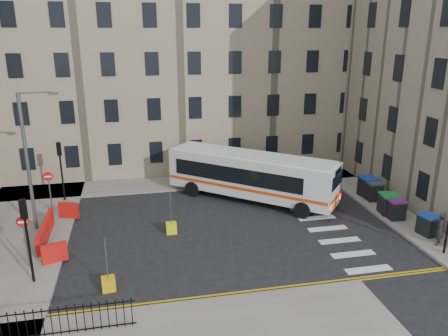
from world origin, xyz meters
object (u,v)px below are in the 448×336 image
object	(u,v)px
wheelie_bin_d	(373,190)
wheelie_bin_a	(429,225)
streetlamp	(27,161)
wheelie_bin_b	(395,209)
wheelie_bin_e	(368,187)
bollard_yellow	(171,228)
bollard_chevron	(109,284)
pedestrian	(440,229)
bus	(251,174)
wheelie_bin_c	(388,204)

from	to	relation	value
wheelie_bin_d	wheelie_bin_a	bearing A→B (deg)	-84.93
streetlamp	wheelie_bin_b	size ratio (longest dim) A/B	6.58
streetlamp	wheelie_bin_e	bearing A→B (deg)	2.37
wheelie_bin_a	bollard_yellow	xyz separation A→B (m)	(-14.38, 3.51, -0.45)
wheelie_bin_a	wheelie_bin_d	world-z (taller)	wheelie_bin_d
wheelie_bin_b	bollard_chevron	size ratio (longest dim) A/B	2.06
wheelie_bin_a	bollard_yellow	bearing A→B (deg)	155.54
bollard_yellow	wheelie_bin_e	bearing A→B (deg)	11.04
wheelie_bin_d	pedestrian	xyz separation A→B (m)	(-0.00, -6.85, 0.27)
bus	bollard_chevron	size ratio (longest dim) A/B	17.96
streetlamp	bollard_yellow	world-z (taller)	streetlamp
wheelie_bin_c	bus	bearing A→B (deg)	159.21
wheelie_bin_a	wheelie_bin_b	distance (m)	2.53
wheelie_bin_a	pedestrian	size ratio (longest dim) A/B	0.67
pedestrian	bollard_chevron	size ratio (longest dim) A/B	3.08
wheelie_bin_a	bollard_yellow	world-z (taller)	wheelie_bin_a
bus	wheelie_bin_c	world-z (taller)	bus
streetlamp	wheelie_bin_e	distance (m)	22.19
streetlamp	bollard_chevron	xyz separation A→B (m)	(4.45, -7.19, -4.04)
pedestrian	bollard_chevron	bearing A→B (deg)	-39.78
wheelie_bin_a	wheelie_bin_b	bearing A→B (deg)	92.37
bus	wheelie_bin_e	distance (m)	8.37
pedestrian	wheelie_bin_e	bearing A→B (deg)	-131.69
wheelie_bin_b	bollard_yellow	size ratio (longest dim) A/B	2.06
wheelie_bin_c	wheelie_bin_d	distance (m)	2.46
wheelie_bin_c	wheelie_bin_b	bearing A→B (deg)	-79.10
wheelie_bin_d	pedestrian	size ratio (longest dim) A/B	0.70
wheelie_bin_b	bollard_chevron	bearing A→B (deg)	-163.12
streetlamp	wheelie_bin_c	size ratio (longest dim) A/B	6.12
streetlamp	wheelie_bin_e	xyz separation A→B (m)	(21.89, 0.91, -3.49)
pedestrian	bollard_chevron	world-z (taller)	pedestrian
wheelie_bin_e	pedestrian	distance (m)	7.49
bus	wheelie_bin_c	size ratio (longest dim) A/B	8.11
wheelie_bin_b	streetlamp	bearing A→B (deg)	175.19
wheelie_bin_a	wheelie_bin_c	bearing A→B (deg)	89.92
bus	wheelie_bin_b	xyz separation A→B (m)	(7.89, -5.19, -1.09)
streetlamp	wheelie_bin_e	size ratio (longest dim) A/B	5.86
bus	wheelie_bin_d	distance (m)	8.52
wheelie_bin_d	bollard_chevron	size ratio (longest dim) A/B	2.16
wheelie_bin_d	wheelie_bin_e	xyz separation A→B (m)	(-0.02, 0.63, 0.05)
wheelie_bin_b	wheelie_bin_d	xyz separation A→B (m)	(0.31, 3.16, 0.03)
wheelie_bin_d	bus	bearing A→B (deg)	168.56
wheelie_bin_e	pedestrian	world-z (taller)	pedestrian
streetlamp	bus	distance (m)	14.11
pedestrian	bollard_chevron	xyz separation A→B (m)	(-17.46, -0.61, -0.77)
wheelie_bin_b	wheelie_bin_e	distance (m)	3.81
wheelie_bin_c	bollard_yellow	xyz separation A→B (m)	(-13.77, 0.31, -0.51)
streetlamp	bus	bearing A→B (deg)	9.52
bus	pedestrian	bearing A→B (deg)	-97.14
bus	bollard_yellow	size ratio (longest dim) A/B	17.96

